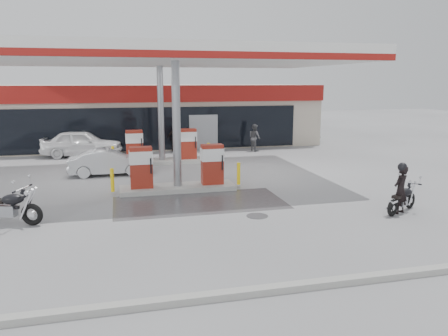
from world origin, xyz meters
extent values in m
plane|color=gray|center=(0.00, 0.00, 0.00)|extent=(90.00, 90.00, 0.00)
cube|color=#4C4C4F|center=(0.50, 0.00, 0.00)|extent=(6.00, 3.00, 0.00)
cylinder|color=#38383A|center=(2.00, -2.00, 0.00)|extent=(0.70, 0.70, 0.01)
cube|color=gray|center=(0.00, -7.00, 0.07)|extent=(28.00, 0.25, 0.15)
cube|color=beige|center=(0.00, 16.00, 2.00)|extent=(22.00, 8.00, 4.00)
cube|color=black|center=(0.00, 11.97, 1.40)|extent=(18.00, 0.10, 2.60)
cube|color=maroon|center=(0.00, 11.90, 3.50)|extent=(22.00, 0.25, 1.00)
cube|color=navy|center=(7.00, 11.85, 3.50)|extent=(3.50, 0.12, 0.80)
cube|color=gray|center=(3.00, 11.93, 1.10)|extent=(1.80, 0.14, 2.20)
cube|color=silver|center=(0.00, 5.00, 5.30)|extent=(16.00, 10.00, 0.60)
cube|color=maroon|center=(0.00, 0.05, 5.12)|extent=(16.00, 0.12, 0.24)
cube|color=maroon|center=(0.00, 9.95, 5.12)|extent=(16.00, 0.12, 0.24)
cylinder|color=gray|center=(0.00, 2.00, 2.59)|extent=(0.32, 0.32, 5.00)
cylinder|color=gray|center=(0.00, 8.00, 2.59)|extent=(0.32, 0.32, 5.00)
cube|color=#9E9E99|center=(0.00, 2.00, 0.09)|extent=(4.50, 1.30, 0.18)
cube|color=maroon|center=(-1.40, 2.00, 0.98)|extent=(0.85, 0.48, 1.60)
cube|color=maroon|center=(1.40, 2.00, 0.98)|extent=(0.85, 0.48, 1.60)
cube|color=silver|center=(-1.40, 2.00, 1.38)|extent=(0.88, 0.52, 0.50)
cube|color=silver|center=(1.40, 2.00, 1.38)|extent=(0.88, 0.52, 0.50)
cylinder|color=yellow|center=(-2.50, 2.00, 0.54)|extent=(0.14, 0.14, 0.90)
cylinder|color=yellow|center=(2.50, 2.00, 0.54)|extent=(0.14, 0.14, 0.90)
cube|color=#9E9E99|center=(0.00, 8.00, 0.09)|extent=(4.50, 1.30, 0.18)
cube|color=maroon|center=(-1.40, 8.00, 0.98)|extent=(0.85, 0.48, 1.60)
cube|color=maroon|center=(1.40, 8.00, 0.98)|extent=(0.85, 0.48, 1.60)
cube|color=silver|center=(-1.40, 8.00, 1.38)|extent=(0.88, 0.52, 0.50)
cube|color=silver|center=(1.40, 8.00, 1.38)|extent=(0.88, 0.52, 0.50)
cylinder|color=yellow|center=(-2.50, 8.00, 0.54)|extent=(0.14, 0.14, 0.90)
cylinder|color=yellow|center=(2.50, 8.00, 0.54)|extent=(0.14, 0.14, 0.90)
torus|color=black|center=(7.30, -2.40, 0.28)|extent=(0.55, 0.39, 0.56)
torus|color=black|center=(6.19, -3.03, 0.28)|extent=(0.55, 0.39, 0.56)
cube|color=gray|center=(6.78, -2.70, 0.35)|extent=(0.43, 0.38, 0.28)
cube|color=black|center=(6.66, -2.77, 0.45)|extent=(0.77, 0.49, 0.07)
ellipsoid|color=black|center=(6.90, -2.63, 0.65)|extent=(0.60, 0.51, 0.26)
cube|color=black|center=(6.49, -2.86, 0.59)|extent=(0.55, 0.45, 0.09)
cylinder|color=silver|center=(7.14, -2.49, 0.93)|extent=(0.38, 0.63, 0.03)
sphere|color=silver|center=(7.24, -2.44, 0.82)|extent=(0.17, 0.17, 0.17)
cylinder|color=silver|center=(6.31, -2.82, 0.26)|extent=(0.76, 0.48, 0.07)
imported|color=black|center=(6.61, -2.80, 0.79)|extent=(0.69, 0.60, 1.59)
torus|color=black|center=(-4.81, -1.27, 0.34)|extent=(0.69, 0.38, 0.68)
cube|color=gray|center=(-5.51, -1.02, 0.43)|extent=(0.52, 0.41, 0.34)
cube|color=black|center=(-5.67, -0.96, 0.54)|extent=(1.00, 0.46, 0.09)
ellipsoid|color=black|center=(-5.35, -1.08, 0.79)|extent=(0.72, 0.56, 0.32)
cylinder|color=silver|center=(-5.03, -1.19, 1.13)|extent=(0.33, 0.82, 0.04)
sphere|color=silver|center=(-4.90, -1.24, 1.00)|extent=(0.20, 0.20, 0.20)
imported|color=white|center=(-4.22, 11.20, 0.76)|extent=(4.66, 2.33, 1.52)
imported|color=#56575B|center=(6.00, 10.80, 0.83)|extent=(0.84, 0.96, 1.66)
imported|color=#B3B7BC|center=(-2.68, 5.60, 0.59)|extent=(3.59, 1.28, 1.18)
imported|color=#131741|center=(-6.99, 14.00, 0.62)|extent=(4.48, 2.40, 1.23)
imported|color=black|center=(10.00, 14.00, 0.51)|extent=(3.92, 2.38, 1.02)
imported|color=black|center=(1.14, 11.80, 0.82)|extent=(1.04, 0.74, 1.63)
camera|label=1|loc=(-2.23, -14.75, 4.24)|focal=35.00mm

